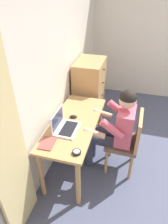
{
  "coord_description": "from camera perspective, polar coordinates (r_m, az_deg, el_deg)",
  "views": [
    {
      "loc": [
        -2.16,
        1.19,
        2.24
      ],
      "look_at": [
        -0.13,
        1.75,
        0.83
      ],
      "focal_mm": 32.37,
      "sensor_mm": 36.0,
      "label": 1
    }
  ],
  "objects": [
    {
      "name": "wall_back",
      "position": [
        2.58,
        -9.06,
        10.82
      ],
      "size": [
        4.8,
        0.05,
        2.5
      ],
      "primitive_type": "cube",
      "color": "beige",
      "rests_on": "ground_plane"
    },
    {
      "name": "curtain_panel",
      "position": [
        1.8,
        -21.24,
        -9.29
      ],
      "size": [
        0.47,
        0.03,
        2.16
      ],
      "primitive_type": "cube",
      "color": "#CCB77A",
      "rests_on": "ground_plane"
    },
    {
      "name": "desk",
      "position": [
        2.6,
        -2.72,
        -4.72
      ],
      "size": [
        1.29,
        0.56,
        0.73
      ],
      "color": "tan",
      "rests_on": "ground_plane"
    },
    {
      "name": "dresser",
      "position": [
        3.52,
        1.55,
        5.43
      ],
      "size": [
        0.64,
        0.47,
        1.14
      ],
      "color": "tan",
      "rests_on": "ground_plane"
    },
    {
      "name": "chair",
      "position": [
        2.67,
        12.28,
        -7.76
      ],
      "size": [
        0.43,
        0.41,
        0.89
      ],
      "color": "brown",
      "rests_on": "ground_plane"
    },
    {
      "name": "person_seated",
      "position": [
        2.57,
        8.71,
        -4.03
      ],
      "size": [
        0.54,
        0.59,
        1.21
      ],
      "color": "#33384C",
      "rests_on": "ground_plane"
    },
    {
      "name": "laptop",
      "position": [
        2.4,
        -5.61,
        -3.82
      ],
      "size": [
        0.34,
        0.25,
        0.24
      ],
      "color": "silver",
      "rests_on": "desk"
    },
    {
      "name": "computer_mouse",
      "position": [
        2.6,
        -3.05,
        -1.32
      ],
      "size": [
        0.08,
        0.11,
        0.03
      ],
      "primitive_type": "ellipsoid",
      "rotation": [
        0.0,
        0.0,
        0.19
      ],
      "color": "black",
      "rests_on": "desk"
    },
    {
      "name": "desk_clock",
      "position": [
        2.11,
        -2.11,
        -11.31
      ],
      "size": [
        0.09,
        0.09,
        0.03
      ],
      "color": "black",
      "rests_on": "desk"
    },
    {
      "name": "notebook_pad",
      "position": [
        2.26,
        -10.31,
        -8.66
      ],
      "size": [
        0.22,
        0.16,
        0.01
      ],
      "primitive_type": "cube",
      "rotation": [
        0.0,
        0.0,
        0.05
      ],
      "color": "#994742",
      "rests_on": "desk"
    }
  ]
}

